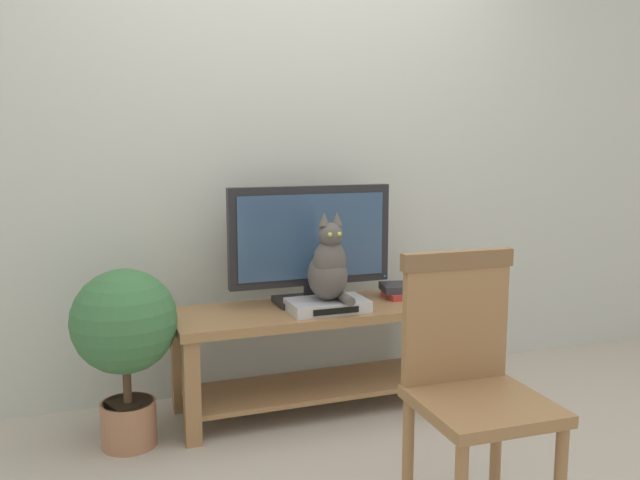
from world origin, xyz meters
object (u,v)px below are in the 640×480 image
(wooden_chair, at_px, (470,374))
(cat, at_px, (329,267))
(media_box, at_px, (327,305))
(potted_plant, at_px, (125,333))
(tv_stand, at_px, (317,339))
(tv, at_px, (311,242))
(book_stack, at_px, (405,290))

(wooden_chair, bearing_deg, cat, 95.85)
(media_box, height_order, cat, cat)
(wooden_chair, bearing_deg, potted_plant, 134.82)
(tv_stand, relative_size, tv, 1.69)
(cat, height_order, book_stack, cat)
(cat, bearing_deg, potted_plant, -180.00)
(tv_stand, height_order, media_box, media_box)
(media_box, distance_m, potted_plant, 0.93)
(tv_stand, relative_size, media_box, 3.73)
(tv_stand, bearing_deg, tv, 89.98)
(cat, distance_m, wooden_chair, 1.07)
(tv_stand, height_order, cat, cat)
(tv, bearing_deg, tv_stand, -90.02)
(tv, height_order, media_box, tv)
(book_stack, height_order, potted_plant, potted_plant)
(tv_stand, distance_m, cat, 0.39)
(book_stack, bearing_deg, potted_plant, -174.26)
(media_box, xyz_separation_m, cat, (0.00, -0.01, 0.19))
(potted_plant, bearing_deg, book_stack, 5.74)
(book_stack, bearing_deg, cat, -163.43)
(media_box, xyz_separation_m, book_stack, (0.48, 0.13, 0.01))
(wooden_chair, xyz_separation_m, potted_plant, (-1.04, 1.05, -0.05))
(tv_stand, bearing_deg, wooden_chair, -83.48)
(cat, relative_size, potted_plant, 0.54)
(book_stack, distance_m, potted_plant, 1.42)
(wooden_chair, bearing_deg, tv, 96.07)
(media_box, height_order, wooden_chair, wooden_chair)
(cat, xyz_separation_m, potted_plant, (-0.93, -0.00, -0.23))
(tv, distance_m, potted_plant, 0.98)
(tv, height_order, potted_plant, tv)
(media_box, distance_m, book_stack, 0.49)
(wooden_chair, distance_m, potted_plant, 1.48)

